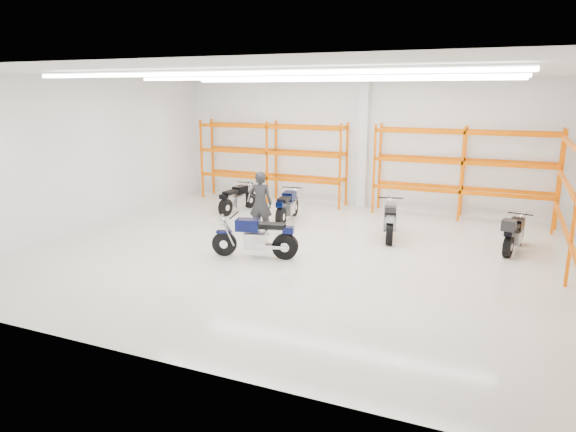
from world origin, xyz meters
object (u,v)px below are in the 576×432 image
at_px(standing_man, 261,203).
at_px(structural_column, 363,144).
at_px(motorcycle_back_d, 513,234).
at_px(motorcycle_back_c, 390,221).
at_px(motorcycle_main, 258,238).
at_px(motorcycle_back_a, 236,199).
at_px(motorcycle_back_b, 287,207).

relative_size(standing_man, structural_column, 0.41).
bearing_deg(motorcycle_back_d, motorcycle_back_c, 178.42).
bearing_deg(motorcycle_main, structural_column, 82.87).
xyz_separation_m(motorcycle_main, motorcycle_back_a, (-2.90, 4.11, -0.05)).
height_order(motorcycle_main, structural_column, structural_column).
xyz_separation_m(motorcycle_back_a, motorcycle_back_c, (5.52, -1.05, 0.04)).
distance_m(motorcycle_back_b, structural_column, 3.85).
bearing_deg(motorcycle_back_d, motorcycle_main, -153.04).
relative_size(motorcycle_back_b, motorcycle_back_d, 1.07).
xyz_separation_m(motorcycle_back_a, motorcycle_back_b, (2.10, -0.48, 0.02)).
height_order(motorcycle_back_d, standing_man, standing_man).
bearing_deg(motorcycle_back_c, motorcycle_back_d, -1.58).
height_order(motorcycle_main, motorcycle_back_c, motorcycle_main).
bearing_deg(motorcycle_back_a, standing_man, -47.41).
relative_size(motorcycle_back_d, standing_man, 1.05).
bearing_deg(standing_man, motorcycle_back_b, -103.56).
xyz_separation_m(motorcycle_main, standing_man, (-0.88, 1.92, 0.42)).
bearing_deg(structural_column, motorcycle_back_d, -36.17).
bearing_deg(standing_man, structural_column, -120.60).
distance_m(motorcycle_main, standing_man, 2.15).
height_order(motorcycle_back_c, motorcycle_back_d, motorcycle_back_c).
height_order(motorcycle_back_a, standing_man, standing_man).
bearing_deg(motorcycle_back_d, motorcycle_back_a, 172.58).
distance_m(motorcycle_main, motorcycle_back_b, 3.72).
bearing_deg(motorcycle_back_b, structural_column, 61.61).
xyz_separation_m(motorcycle_back_d, standing_man, (-6.72, -1.05, 0.45)).
height_order(motorcycle_back_a, structural_column, structural_column).
distance_m(motorcycle_back_a, motorcycle_back_c, 5.62).
distance_m(motorcycle_back_c, standing_man, 3.71).
distance_m(motorcycle_back_a, standing_man, 3.02).
relative_size(motorcycle_main, motorcycle_back_d, 1.12).
bearing_deg(motorcycle_back_a, structural_column, 34.15).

